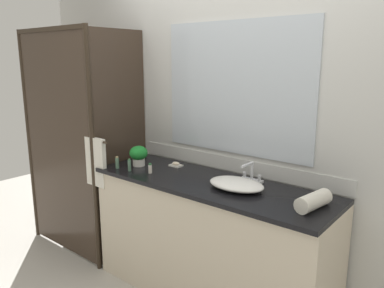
% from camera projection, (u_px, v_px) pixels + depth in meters
% --- Properties ---
extents(wall_back_with_mirror, '(4.40, 0.06, 2.60)m').
position_uv_depth(wall_back_with_mirror, '(237.00, 119.00, 2.84)').
color(wall_back_with_mirror, silver).
rests_on(wall_back_with_mirror, ground_plane).
extents(vanity_cabinet, '(1.80, 0.58, 0.90)m').
position_uv_depth(vanity_cabinet, '(209.00, 240.00, 2.77)').
color(vanity_cabinet, beige).
rests_on(vanity_cabinet, ground_plane).
extents(shower_enclosure, '(1.20, 0.59, 2.00)m').
position_uv_depth(shower_enclosure, '(78.00, 144.00, 3.28)').
color(shower_enclosure, '#2D2319').
rests_on(shower_enclosure, ground_plane).
extents(sink_basin, '(0.39, 0.27, 0.06)m').
position_uv_depth(sink_basin, '(236.00, 184.00, 2.51)').
color(sink_basin, white).
rests_on(sink_basin, vanity_cabinet).
extents(faucet, '(0.17, 0.16, 0.15)m').
position_uv_depth(faucet, '(251.00, 175.00, 2.65)').
color(faucet, silver).
rests_on(faucet, vanity_cabinet).
extents(potted_plant, '(0.15, 0.15, 0.16)m').
position_uv_depth(potted_plant, '(139.00, 155.00, 3.04)').
color(potted_plant, beige).
rests_on(potted_plant, vanity_cabinet).
extents(soap_dish, '(0.10, 0.07, 0.04)m').
position_uv_depth(soap_dish, '(176.00, 165.00, 3.05)').
color(soap_dish, silver).
rests_on(soap_dish, vanity_cabinet).
extents(amenity_bottle_body_wash, '(0.03, 0.03, 0.08)m').
position_uv_depth(amenity_bottle_body_wash, '(150.00, 169.00, 2.86)').
color(amenity_bottle_body_wash, silver).
rests_on(amenity_bottle_body_wash, vanity_cabinet).
extents(amenity_bottle_lotion, '(0.02, 0.02, 0.10)m').
position_uv_depth(amenity_bottle_lotion, '(129.00, 165.00, 2.91)').
color(amenity_bottle_lotion, '#4C7056').
rests_on(amenity_bottle_lotion, vanity_cabinet).
extents(amenity_bottle_conditioner, '(0.03, 0.03, 0.10)m').
position_uv_depth(amenity_bottle_conditioner, '(117.00, 163.00, 2.98)').
color(amenity_bottle_conditioner, '#4C7056').
rests_on(amenity_bottle_conditioner, vanity_cabinet).
extents(rolled_towel_near_edge, '(0.13, 0.27, 0.10)m').
position_uv_depth(rolled_towel_near_edge, '(313.00, 201.00, 2.17)').
color(rolled_towel_near_edge, silver).
rests_on(rolled_towel_near_edge, vanity_cabinet).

